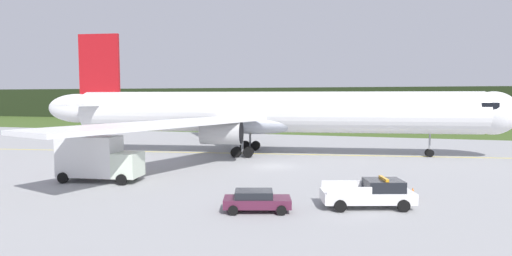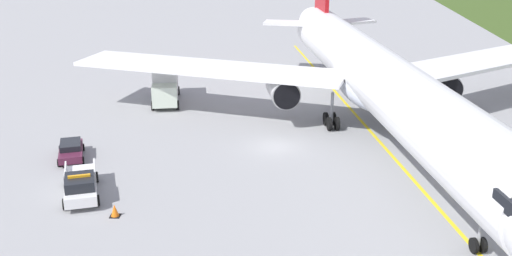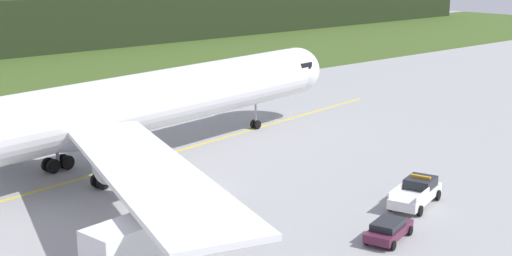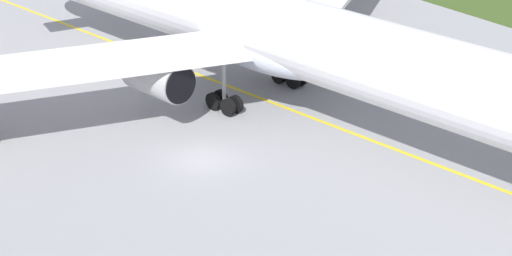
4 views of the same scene
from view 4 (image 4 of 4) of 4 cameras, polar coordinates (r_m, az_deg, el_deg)
The scene contains 3 objects.
ground at distance 48.84m, azimuth -3.72°, elevation -2.14°, with size 320.00×320.00×0.00m, color gray.
taxiway_centerline_main at distance 54.94m, azimuth 2.70°, elevation 1.17°, with size 76.91×0.30×0.01m, color yellow.
airliner at distance 53.62m, azimuth 2.11°, elevation 6.32°, with size 57.17×52.58×14.97m.
Camera 4 is at (36.40, -23.47, 22.56)m, focal length 58.13 mm.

